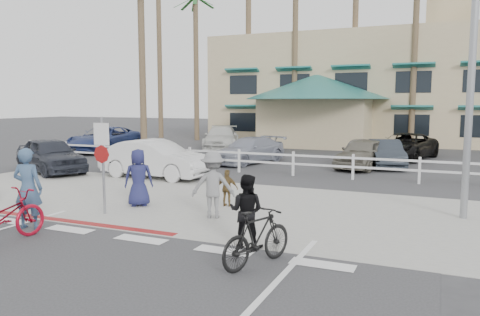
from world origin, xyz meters
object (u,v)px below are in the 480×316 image
at_px(car_white_sedan, 155,159).
at_px(bike_red, 0,218).
at_px(sign_post, 103,160).
at_px(bike_black, 257,238).
at_px(car_red_compact, 51,155).

bearing_deg(car_white_sedan, bike_red, -164.53).
relative_size(sign_post, car_white_sedan, 0.64).
bearing_deg(sign_post, car_white_sedan, 111.00).
distance_m(bike_black, car_red_compact, 14.27).
xyz_separation_m(sign_post, car_red_compact, (-7.10, 5.13, -0.70)).
bearing_deg(bike_red, sign_post, -89.04).
distance_m(bike_red, bike_black, 5.53).
xyz_separation_m(bike_red, bike_black, (5.45, 0.93, -0.03)).
bearing_deg(car_red_compact, sign_post, -101.87).
xyz_separation_m(sign_post, car_white_sedan, (-2.18, 5.69, -0.70)).
distance_m(sign_post, bike_black, 5.68).
xyz_separation_m(bike_black, car_white_sedan, (-7.39, 7.78, 0.22)).
bearing_deg(sign_post, car_red_compact, 144.14).
relative_size(sign_post, car_red_compact, 0.66).
relative_size(bike_black, car_red_compact, 0.40).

